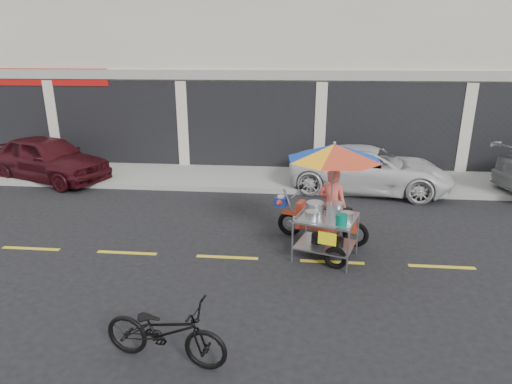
# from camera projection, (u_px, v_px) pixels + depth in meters

# --- Properties ---
(ground) EXTENTS (90.00, 90.00, 0.00)m
(ground) POSITION_uv_depth(u_px,v_px,m) (332.00, 262.00, 8.06)
(ground) COLOR black
(sidewalk) EXTENTS (45.00, 3.00, 0.15)m
(sidewalk) POSITION_uv_depth(u_px,v_px,m) (319.00, 178.00, 13.24)
(sidewalk) COLOR gray
(sidewalk) RESTS_ON ground
(shophouse_block) EXTENTS (36.00, 8.11, 10.40)m
(shophouse_block) POSITION_uv_depth(u_px,v_px,m) (392.00, 40.00, 16.51)
(shophouse_block) COLOR beige
(shophouse_block) RESTS_ON ground
(centerline) EXTENTS (42.00, 0.10, 0.01)m
(centerline) POSITION_uv_depth(u_px,v_px,m) (332.00, 262.00, 8.05)
(centerline) COLOR gold
(centerline) RESTS_ON ground
(maroon_sedan) EXTENTS (4.37, 2.94, 1.38)m
(maroon_sedan) POSITION_uv_depth(u_px,v_px,m) (48.00, 158.00, 13.05)
(maroon_sedan) COLOR #3A0C13
(maroon_sedan) RESTS_ON ground
(white_pickup) EXTENTS (4.74, 2.75, 1.24)m
(white_pickup) POSITION_uv_depth(u_px,v_px,m) (370.00, 169.00, 12.11)
(white_pickup) COLOR silver
(white_pickup) RESTS_ON ground
(near_bicycle) EXTENTS (1.72, 0.85, 0.87)m
(near_bicycle) POSITION_uv_depth(u_px,v_px,m) (165.00, 331.00, 5.36)
(near_bicycle) COLOR black
(near_bicycle) RESTS_ON ground
(food_vendor_rig) EXTENTS (2.23, 2.26, 2.27)m
(food_vendor_rig) POSITION_uv_depth(u_px,v_px,m) (331.00, 183.00, 8.07)
(food_vendor_rig) COLOR black
(food_vendor_rig) RESTS_ON ground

